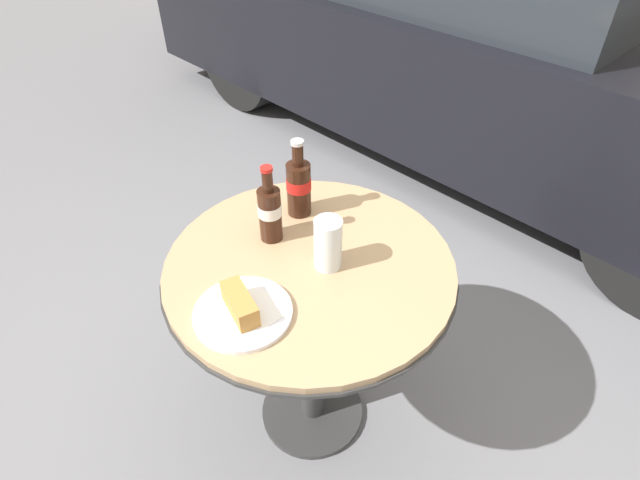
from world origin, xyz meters
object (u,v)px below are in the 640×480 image
(drinking_glass, at_px, (328,246))
(parked_car, at_px, (480,36))
(cola_bottle_left, at_px, (270,211))
(bistro_table, at_px, (310,300))
(cola_bottle_right, at_px, (299,186))
(lunch_plate_near, at_px, (242,310))

(drinking_glass, xyz_separation_m, parked_car, (-0.80, 2.04, -0.16))
(cola_bottle_left, relative_size, parked_car, 0.05)
(cola_bottle_left, bearing_deg, bistro_table, 2.08)
(cola_bottle_left, relative_size, drinking_glass, 1.58)
(cola_bottle_right, relative_size, parked_car, 0.05)
(cola_bottle_left, height_order, lunch_plate_near, cola_bottle_left)
(bistro_table, xyz_separation_m, cola_bottle_left, (-0.14, -0.01, 0.23))
(parked_car, bearing_deg, cola_bottle_left, -73.41)
(bistro_table, height_order, cola_bottle_right, cola_bottle_right)
(lunch_plate_near, bearing_deg, drinking_glass, 86.03)
(bistro_table, bearing_deg, cola_bottle_right, 144.14)
(cola_bottle_left, xyz_separation_m, parked_car, (-0.62, 2.07, -0.18))
(cola_bottle_left, distance_m, cola_bottle_right, 0.13)
(bistro_table, distance_m, drinking_glass, 0.21)
(cola_bottle_right, height_order, drinking_glass, cola_bottle_right)
(bistro_table, height_order, drinking_glass, drinking_glass)
(bistro_table, bearing_deg, parked_car, 110.15)
(bistro_table, height_order, cola_bottle_left, cola_bottle_left)
(cola_bottle_left, height_order, drinking_glass, cola_bottle_left)
(drinking_glass, height_order, parked_car, parked_car)
(bistro_table, xyz_separation_m, lunch_plate_near, (0.02, -0.23, 0.16))
(drinking_glass, bearing_deg, cola_bottle_left, -170.60)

